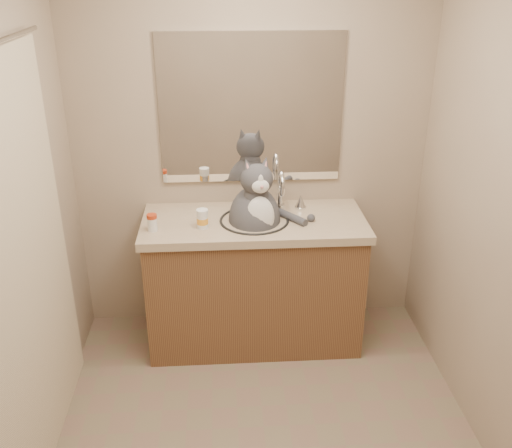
{
  "coord_description": "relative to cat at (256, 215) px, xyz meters",
  "views": [
    {
      "loc": [
        -0.19,
        -2.14,
        2.25
      ],
      "look_at": [
        -0.01,
        0.65,
        0.96
      ],
      "focal_mm": 40.0,
      "sensor_mm": 36.0,
      "label": 1
    }
  ],
  "objects": [
    {
      "name": "mirror",
      "position": [
        -0.01,
        0.3,
        0.56
      ],
      "size": [
        1.1,
        0.02,
        0.9
      ],
      "primitive_type": "cube",
      "color": "white",
      "rests_on": "room"
    },
    {
      "name": "cat",
      "position": [
        0.0,
        0.0,
        0.0
      ],
      "size": [
        0.5,
        0.4,
        0.62
      ],
      "rotation": [
        0.0,
        0.0,
        0.22
      ],
      "color": "#434348",
      "rests_on": "vanity"
    },
    {
      "name": "vanity",
      "position": [
        -0.01,
        0.03,
        -0.44
      ],
      "size": [
        1.34,
        0.59,
        1.12
      ],
      "color": "brown",
      "rests_on": "ground"
    },
    {
      "name": "grey_canister",
      "position": [
        -0.31,
        -0.04,
        -0.01
      ],
      "size": [
        0.05,
        0.05,
        0.06
      ],
      "rotation": [
        0.0,
        0.0,
        -0.2
      ],
      "color": "slate",
      "rests_on": "vanity"
    },
    {
      "name": "pill_bottle_orange",
      "position": [
        -0.31,
        -0.08,
        0.02
      ],
      "size": [
        0.09,
        0.09,
        0.11
      ],
      "rotation": [
        0.0,
        0.0,
        0.33
      ],
      "color": "white",
      "rests_on": "vanity"
    },
    {
      "name": "room",
      "position": [
        -0.01,
        -0.94,
        0.31
      ],
      "size": [
        2.22,
        2.52,
        2.42
      ],
      "color": "#7D6F56",
      "rests_on": "ground"
    },
    {
      "name": "pill_bottle_redcap",
      "position": [
        -0.6,
        -0.09,
        0.01
      ],
      "size": [
        0.07,
        0.07,
        0.1
      ],
      "rotation": [
        0.0,
        0.0,
        0.18
      ],
      "color": "white",
      "rests_on": "vanity"
    },
    {
      "name": "shower_curtain",
      "position": [
        -1.06,
        -0.84,
        0.14
      ],
      "size": [
        0.02,
        1.3,
        1.93
      ],
      "color": "beige",
      "rests_on": "ground"
    }
  ]
}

